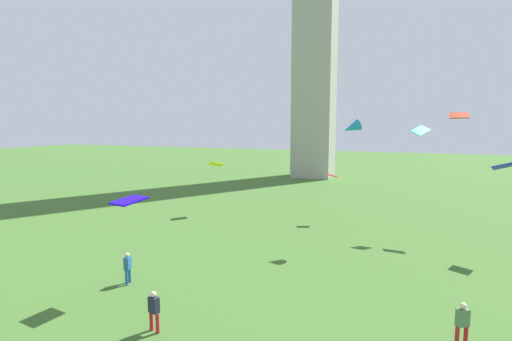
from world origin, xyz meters
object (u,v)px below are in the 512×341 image
(person_1, at_px, (462,322))
(kite_flying_0, at_px, (129,200))
(kite_flying_2, at_px, (504,166))
(kite_flying_6, at_px, (332,175))
(kite_flying_5, at_px, (459,115))
(kite_flying_3, at_px, (421,131))
(person_2, at_px, (154,309))
(person_0, at_px, (128,266))
(kite_flying_1, at_px, (351,128))
(kite_flying_4, at_px, (216,164))

(person_1, distance_m, kite_flying_0, 15.23)
(kite_flying_2, bearing_deg, kite_flying_6, -7.38)
(kite_flying_0, bearing_deg, kite_flying_5, -32.13)
(kite_flying_2, height_order, kite_flying_3, kite_flying_3)
(person_2, height_order, kite_flying_2, kite_flying_2)
(person_2, height_order, kite_flying_3, kite_flying_3)
(person_0, distance_m, kite_flying_1, 16.94)
(kite_flying_4, distance_m, kite_flying_6, 10.82)
(person_0, bearing_deg, kite_flying_1, 124.66)
(kite_flying_3, relative_size, kite_flying_6, 1.43)
(person_1, xyz_separation_m, kite_flying_0, (-14.74, -0.65, 3.76))
(kite_flying_0, height_order, kite_flying_4, kite_flying_4)
(person_1, distance_m, kite_flying_1, 15.12)
(person_1, height_order, kite_flying_2, kite_flying_2)
(kite_flying_3, relative_size, kite_flying_5, 1.06)
(person_2, xyz_separation_m, kite_flying_6, (3.53, 20.93, 3.04))
(person_0, height_order, person_1, person_1)
(person_0, bearing_deg, person_1, 74.04)
(kite_flying_3, height_order, kite_flying_6, kite_flying_3)
(kite_flying_1, distance_m, kite_flying_2, 9.81)
(person_2, distance_m, kite_flying_1, 17.79)
(person_0, xyz_separation_m, kite_flying_3, (14.58, 16.23, 6.98))
(kite_flying_6, bearing_deg, person_1, -79.73)
(person_0, xyz_separation_m, kite_flying_2, (19.41, 12.55, 4.82))
(kite_flying_0, xyz_separation_m, kite_flying_3, (13.54, 17.19, 3.18))
(person_0, height_order, person_2, person_2)
(kite_flying_6, bearing_deg, kite_flying_5, -16.14)
(kite_flying_2, xyz_separation_m, kite_flying_6, (-11.70, 4.83, -1.77))
(person_2, height_order, kite_flying_4, kite_flying_4)
(kite_flying_5, distance_m, kite_flying_6, 10.78)
(kite_flying_2, distance_m, kite_flying_3, 6.45)
(kite_flying_2, height_order, kite_flying_5, kite_flying_5)
(kite_flying_6, bearing_deg, person_0, -128.19)
(kite_flying_1, height_order, kite_flying_4, kite_flying_1)
(kite_flying_5, xyz_separation_m, kite_flying_6, (-9.50, 0.31, -5.08))
(person_0, height_order, kite_flying_0, kite_flying_0)
(kite_flying_1, height_order, kite_flying_5, kite_flying_5)
(kite_flying_2, bearing_deg, kite_flying_5, -48.95)
(kite_flying_0, xyz_separation_m, kite_flying_6, (6.68, 18.33, -0.75))
(person_1, bearing_deg, kite_flying_1, -98.29)
(kite_flying_4, bearing_deg, kite_flying_1, -71.97)
(kite_flying_1, distance_m, kite_flying_4, 14.36)
(person_2, distance_m, kite_flying_4, 21.75)
(person_0, height_order, kite_flying_4, kite_flying_4)
(person_2, xyz_separation_m, kite_flying_3, (10.39, 19.79, 6.97))
(kite_flying_5, bearing_deg, kite_flying_6, -177.89)
(person_2, distance_m, kite_flying_2, 22.68)
(kite_flying_4, xyz_separation_m, kite_flying_5, (20.27, 0.45, 4.41))
(kite_flying_2, bearing_deg, person_1, 89.25)
(person_1, relative_size, person_2, 1.03)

